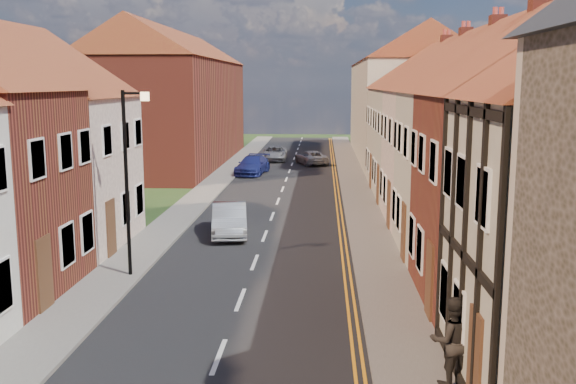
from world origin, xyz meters
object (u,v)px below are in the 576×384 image
car_mid (229,220)px  car_distant (274,153)px  pedestrian_right (452,340)px  car_far (253,165)px  lamppost (129,171)px  car_distant_b (311,158)px

car_mid → car_distant: size_ratio=0.94×
car_distant → pedestrian_right: bearing=-81.7°
pedestrian_right → car_far: bearing=-83.9°
car_far → car_distant: (0.91, 8.05, -0.05)m
car_mid → car_distant: (-0.09, 26.18, -0.07)m
lamppost → car_mid: lamppost is taller
car_far → car_distant_b: bearing=62.5°
car_mid → car_distant_b: car_mid is taller
car_mid → car_distant_b: bearing=74.7°
car_mid → pedestrian_right: 15.01m
lamppost → pedestrian_right: (8.91, -7.30, -2.47)m
pedestrian_right → lamppost: bearing=-46.8°
car_mid → car_distant: bearing=82.1°
car_distant → car_far: bearing=-97.7°
lamppost → car_mid: size_ratio=1.49×
car_distant → pedestrian_right: (6.69, -39.66, 0.47)m
car_far → car_distant_b: (4.00, 5.69, -0.09)m
car_mid → car_distant_b: size_ratio=1.02×
lamppost → car_distant_b: size_ratio=1.52×
car_mid → car_far: (-1.00, 18.14, -0.02)m
car_far → car_distant: size_ratio=1.03×
car_far → car_distant_b: size_ratio=1.12×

